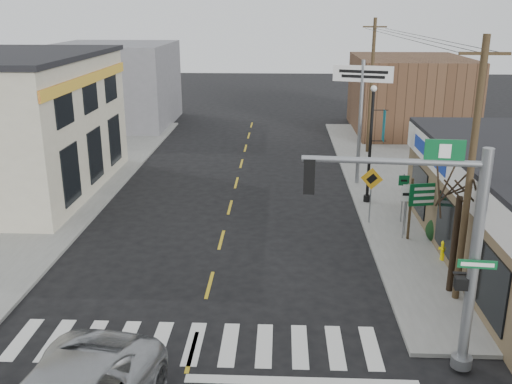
{
  "coord_description": "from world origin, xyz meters",
  "views": [
    {
      "loc": [
        2.38,
        -13.59,
        9.12
      ],
      "look_at": [
        1.52,
        5.83,
        2.8
      ],
      "focal_mm": 40.0,
      "sensor_mm": 36.0,
      "label": 1
    }
  ],
  "objects_px": {
    "utility_pole_near": "(470,172)",
    "bare_tree": "(462,179)",
    "traffic_signal_pole": "(447,239)",
    "dance_center_sign": "(362,91)",
    "guide_sign": "(426,200)",
    "fire_hydrant": "(444,249)",
    "lamp_post": "(372,136)",
    "utility_pole_far": "(371,85)"
  },
  "relations": [
    {
      "from": "fire_hydrant",
      "to": "lamp_post",
      "type": "distance_m",
      "value": 7.45
    },
    {
      "from": "traffic_signal_pole",
      "to": "dance_center_sign",
      "type": "bearing_deg",
      "value": 94.9
    },
    {
      "from": "traffic_signal_pole",
      "to": "guide_sign",
      "type": "height_order",
      "value": "traffic_signal_pole"
    },
    {
      "from": "dance_center_sign",
      "to": "utility_pole_far",
      "type": "xyz_separation_m",
      "value": [
        1.55,
        7.02,
        -0.59
      ]
    },
    {
      "from": "fire_hydrant",
      "to": "utility_pole_near",
      "type": "height_order",
      "value": "utility_pole_near"
    },
    {
      "from": "dance_center_sign",
      "to": "utility_pole_near",
      "type": "relative_size",
      "value": 0.78
    },
    {
      "from": "traffic_signal_pole",
      "to": "bare_tree",
      "type": "height_order",
      "value": "traffic_signal_pole"
    },
    {
      "from": "bare_tree",
      "to": "utility_pole_far",
      "type": "bearing_deg",
      "value": 90.06
    },
    {
      "from": "utility_pole_near",
      "to": "dance_center_sign",
      "type": "bearing_deg",
      "value": 99.86
    },
    {
      "from": "traffic_signal_pole",
      "to": "dance_center_sign",
      "type": "relative_size",
      "value": 0.94
    },
    {
      "from": "utility_pole_near",
      "to": "guide_sign",
      "type": "bearing_deg",
      "value": 91.69
    },
    {
      "from": "dance_center_sign",
      "to": "utility_pole_near",
      "type": "distance_m",
      "value": 12.78
    },
    {
      "from": "traffic_signal_pole",
      "to": "dance_center_sign",
      "type": "xyz_separation_m",
      "value": [
        0.02,
        16.43,
        1.28
      ]
    },
    {
      "from": "fire_hydrant",
      "to": "dance_center_sign",
      "type": "bearing_deg",
      "value": 101.61
    },
    {
      "from": "fire_hydrant",
      "to": "lamp_post",
      "type": "height_order",
      "value": "lamp_post"
    },
    {
      "from": "lamp_post",
      "to": "bare_tree",
      "type": "bearing_deg",
      "value": -58.91
    },
    {
      "from": "lamp_post",
      "to": "utility_pole_far",
      "type": "height_order",
      "value": "utility_pole_far"
    },
    {
      "from": "fire_hydrant",
      "to": "dance_center_sign",
      "type": "height_order",
      "value": "dance_center_sign"
    },
    {
      "from": "traffic_signal_pole",
      "to": "fire_hydrant",
      "type": "distance_m",
      "value": 7.68
    },
    {
      "from": "dance_center_sign",
      "to": "bare_tree",
      "type": "distance_m",
      "value": 12.3
    },
    {
      "from": "guide_sign",
      "to": "lamp_post",
      "type": "bearing_deg",
      "value": 97.01
    },
    {
      "from": "fire_hydrant",
      "to": "lamp_post",
      "type": "bearing_deg",
      "value": 105.45
    },
    {
      "from": "dance_center_sign",
      "to": "traffic_signal_pole",
      "type": "bearing_deg",
      "value": -73.36
    },
    {
      "from": "dance_center_sign",
      "to": "bare_tree",
      "type": "xyz_separation_m",
      "value": [
        1.57,
        -12.15,
        -1.01
      ]
    },
    {
      "from": "fire_hydrant",
      "to": "utility_pole_near",
      "type": "xyz_separation_m",
      "value": [
        -0.37,
        -2.92,
        3.82
      ]
    },
    {
      "from": "guide_sign",
      "to": "fire_hydrant",
      "type": "xyz_separation_m",
      "value": [
        0.3,
        -1.95,
        -1.26
      ]
    },
    {
      "from": "traffic_signal_pole",
      "to": "utility_pole_far",
      "type": "bearing_deg",
      "value": 91.15
    },
    {
      "from": "guide_sign",
      "to": "fire_hydrant",
      "type": "distance_m",
      "value": 2.34
    },
    {
      "from": "utility_pole_near",
      "to": "bare_tree",
      "type": "bearing_deg",
      "value": 99.55
    },
    {
      "from": "fire_hydrant",
      "to": "bare_tree",
      "type": "distance_m",
      "value": 4.24
    },
    {
      "from": "lamp_post",
      "to": "bare_tree",
      "type": "xyz_separation_m",
      "value": [
        1.4,
        -9.06,
        0.64
      ]
    },
    {
      "from": "fire_hydrant",
      "to": "bare_tree",
      "type": "xyz_separation_m",
      "value": [
        -0.43,
        -2.42,
        3.46
      ]
    },
    {
      "from": "fire_hydrant",
      "to": "lamp_post",
      "type": "relative_size",
      "value": 0.14
    },
    {
      "from": "guide_sign",
      "to": "utility_pole_near",
      "type": "bearing_deg",
      "value": -101.96
    },
    {
      "from": "guide_sign",
      "to": "utility_pole_near",
      "type": "distance_m",
      "value": 5.51
    },
    {
      "from": "bare_tree",
      "to": "lamp_post",
      "type": "bearing_deg",
      "value": 98.81
    },
    {
      "from": "traffic_signal_pole",
      "to": "lamp_post",
      "type": "bearing_deg",
      "value": 94.19
    },
    {
      "from": "guide_sign",
      "to": "fire_hydrant",
      "type": "height_order",
      "value": "guide_sign"
    },
    {
      "from": "lamp_post",
      "to": "bare_tree",
      "type": "relative_size",
      "value": 1.13
    },
    {
      "from": "utility_pole_near",
      "to": "utility_pole_far",
      "type": "distance_m",
      "value": 19.68
    },
    {
      "from": "fire_hydrant",
      "to": "utility_pole_far",
      "type": "xyz_separation_m",
      "value": [
        -0.45,
        16.76,
        3.88
      ]
    },
    {
      "from": "traffic_signal_pole",
      "to": "bare_tree",
      "type": "xyz_separation_m",
      "value": [
        1.59,
        4.27,
        0.27
      ]
    }
  ]
}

